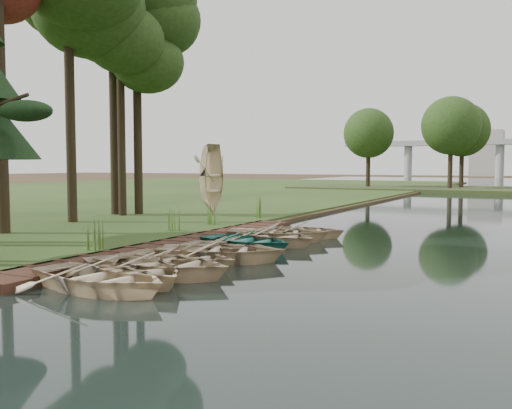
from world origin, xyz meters
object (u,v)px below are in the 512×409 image
at_px(boardwalk, 179,245).
at_px(rowboat_0, 101,274).
at_px(rowboat_2, 164,261).
at_px(stored_rowboat, 213,208).
at_px(rowboat_1, 134,266).

bearing_deg(boardwalk, rowboat_0, -69.83).
relative_size(rowboat_2, stored_rowboat, 1.04).
height_order(boardwalk, rowboat_1, rowboat_1).
relative_size(boardwalk, rowboat_2, 4.07).
height_order(rowboat_1, rowboat_2, rowboat_1).
bearing_deg(rowboat_1, stored_rowboat, 47.64).
distance_m(rowboat_1, rowboat_2, 0.92).
bearing_deg(rowboat_0, rowboat_1, 7.98).
xyz_separation_m(boardwalk, rowboat_0, (2.42, -6.57, 0.31)).
distance_m(rowboat_2, stored_rowboat, 15.36).
bearing_deg(boardwalk, stored_rowboat, 114.84).
relative_size(boardwalk, rowboat_1, 4.04).
xyz_separation_m(rowboat_0, stored_rowboat, (-6.68, 15.79, 0.24)).
bearing_deg(rowboat_2, boardwalk, 30.26).
bearing_deg(rowboat_0, boardwalk, 27.46).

